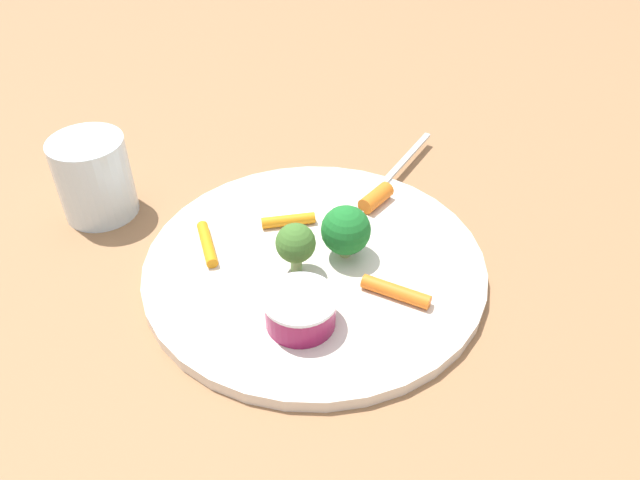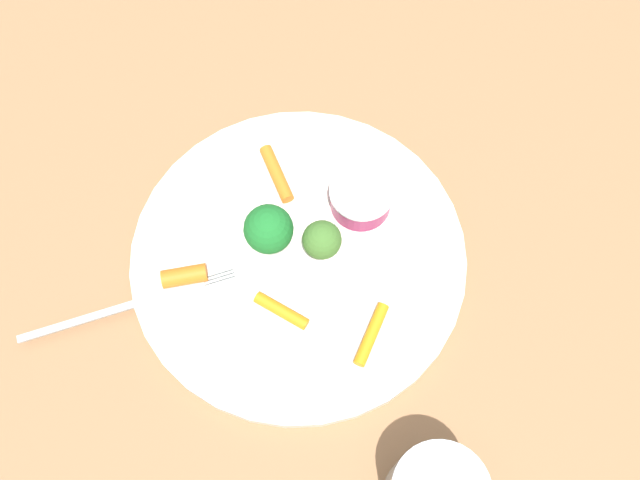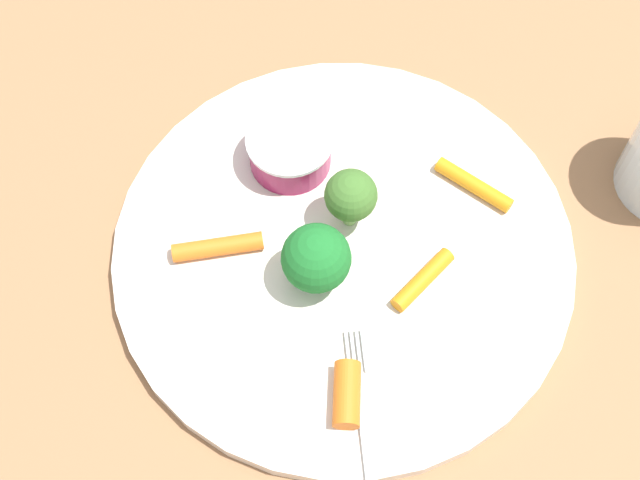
# 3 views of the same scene
# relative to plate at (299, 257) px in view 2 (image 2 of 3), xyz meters

# --- Properties ---
(ground_plane) EXTENTS (2.40, 2.40, 0.00)m
(ground_plane) POSITION_rel_plate_xyz_m (0.00, 0.00, -0.01)
(ground_plane) COLOR #946844
(plate) EXTENTS (0.31, 0.31, 0.01)m
(plate) POSITION_rel_plate_xyz_m (0.00, 0.00, 0.00)
(plate) COLOR silver
(plate) RESTS_ON ground_plane
(sauce_cup) EXTENTS (0.06, 0.06, 0.03)m
(sauce_cup) POSITION_rel_plate_xyz_m (-0.07, 0.03, 0.02)
(sauce_cup) COLOR maroon
(sauce_cup) RESTS_ON plate
(broccoli_floret_0) EXTENTS (0.04, 0.04, 0.05)m
(broccoli_floret_0) POSITION_rel_plate_xyz_m (0.00, -0.03, 0.03)
(broccoli_floret_0) COLOR #99AA65
(broccoli_floret_0) RESTS_ON plate
(broccoli_floret_1) EXTENTS (0.03, 0.03, 0.05)m
(broccoli_floret_1) POSITION_rel_plate_xyz_m (-0.01, 0.02, 0.04)
(broccoli_floret_1) COLOR #7EAD5D
(broccoli_floret_1) RESTS_ON plate
(carrot_stick_0) EXTENTS (0.04, 0.04, 0.02)m
(carrot_stick_0) POSITION_rel_plate_xyz_m (0.07, -0.08, 0.01)
(carrot_stick_0) COLOR orange
(carrot_stick_0) RESTS_ON plate
(carrot_stick_1) EXTENTS (0.05, 0.05, 0.01)m
(carrot_stick_1) POSITION_rel_plate_xyz_m (-0.06, -0.05, 0.01)
(carrot_stick_1) COLOR orange
(carrot_stick_1) RESTS_ON plate
(carrot_stick_2) EXTENTS (0.06, 0.01, 0.01)m
(carrot_stick_2) POSITION_rel_plate_xyz_m (0.04, 0.09, 0.01)
(carrot_stick_2) COLOR orange
(carrot_stick_2) RESTS_ON plate
(carrot_stick_3) EXTENTS (0.01, 0.05, 0.01)m
(carrot_stick_3) POSITION_rel_plate_xyz_m (0.06, 0.01, 0.01)
(carrot_stick_3) COLOR orange
(carrot_stick_3) RESTS_ON plate
(fork) EXTENTS (0.14, 0.15, 0.00)m
(fork) POSITION_rel_plate_xyz_m (0.11, -0.11, 0.01)
(fork) COLOR #B5BBBB
(fork) RESTS_ON plate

